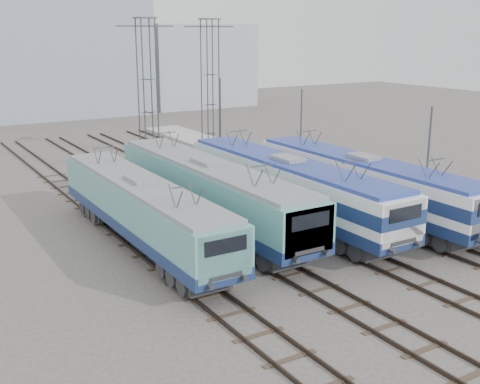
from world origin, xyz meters
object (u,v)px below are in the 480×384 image
object	(u,v)px
locomotive_far_left	(143,208)
mast_front	(427,168)
mast_mid	(301,137)
safety_cone	(469,229)
mast_rear	(221,118)
locomotive_center_left	(211,190)
catenary_tower_east	(210,85)
catenary_tower_west	(148,91)
locomotive_center_right	(289,184)
locomotive_far_right	(364,181)

from	to	relation	value
locomotive_far_left	mast_front	xyz separation A→B (m)	(15.35, -5.01, 1.30)
mast_front	locomotive_far_left	bearing A→B (deg)	161.92
mast_mid	safety_cone	world-z (taller)	mast_mid
locomotive_far_left	mast_rear	world-z (taller)	mast_rear
mast_rear	safety_cone	distance (m)	27.05
mast_front	safety_cone	size ratio (longest dim) A/B	13.54
locomotive_center_left	catenary_tower_east	size ratio (longest dim) A/B	1.57
locomotive_center_left	mast_front	bearing A→B (deg)	-28.82
catenary_tower_west	catenary_tower_east	world-z (taller)	same
locomotive_center_right	catenary_tower_east	xyz separation A→B (m)	(4.25, 17.40, 4.28)
catenary_tower_west	mast_front	distance (m)	22.00
locomotive_center_left	locomotive_far_right	bearing A→B (deg)	-17.72
locomotive_center_left	safety_cone	xyz separation A→B (m)	(11.27, -8.86, -1.78)
locomotive_far_right	catenary_tower_east	bearing A→B (deg)	90.76
mast_rear	safety_cone	xyz separation A→B (m)	(0.42, -26.89, -2.94)
catenary_tower_west	locomotive_far_right	bearing A→B (deg)	-68.23
locomotive_center_left	mast_front	world-z (taller)	mast_front
locomotive_center_right	catenary_tower_west	bearing A→B (deg)	98.31
locomotive_far_left	mast_rear	xyz separation A→B (m)	(15.35, 18.99, 1.30)
safety_cone	locomotive_far_right	bearing A→B (deg)	110.78
locomotive_center_left	safety_cone	distance (m)	14.45
catenary_tower_west	locomotive_center_right	bearing A→B (deg)	-81.69
mast_rear	safety_cone	size ratio (longest dim) A/B	13.54
catenary_tower_east	mast_rear	xyz separation A→B (m)	(2.10, 2.00, -3.14)
locomotive_center_left	safety_cone	size ratio (longest dim) A/B	36.39
catenary_tower_west	mast_rear	size ratio (longest dim) A/B	1.71
locomotive_center_left	mast_mid	size ratio (longest dim) A/B	2.69
locomotive_far_left	locomotive_far_right	distance (m)	13.64
locomotive_center_left	catenary_tower_west	bearing A→B (deg)	80.89
mast_rear	safety_cone	world-z (taller)	mast_rear
locomotive_center_right	locomotive_far_right	distance (m)	4.75
locomotive_far_right	catenary_tower_east	distance (m)	19.40
locomotive_center_left	catenary_tower_west	distance (m)	14.85
locomotive_far_right	mast_rear	world-z (taller)	mast_rear
locomotive_center_right	safety_cone	distance (m)	10.26
locomotive_center_left	locomotive_center_right	xyz separation A→B (m)	(4.50, -1.37, 0.03)
locomotive_center_right	catenary_tower_west	distance (m)	16.14
locomotive_center_left	safety_cone	world-z (taller)	locomotive_center_left
catenary_tower_east	mast_mid	distance (m)	10.69
locomotive_center_right	mast_rear	xyz separation A→B (m)	(6.35, 19.40, 1.14)
mast_mid	mast_rear	distance (m)	12.00
mast_front	mast_mid	bearing A→B (deg)	90.00
mast_front	mast_mid	size ratio (longest dim) A/B	1.00
locomotive_center_right	catenary_tower_west	size ratio (longest dim) A/B	1.54
locomotive_center_right	locomotive_far_left	bearing A→B (deg)	177.38
locomotive_center_right	mast_mid	xyz separation A→B (m)	(6.35, 7.40, 1.14)
catenary_tower_east	locomotive_center_right	bearing A→B (deg)	-103.72
locomotive_far_left	catenary_tower_west	bearing A→B (deg)	65.76
mast_mid	locomotive_far_right	bearing A→B (deg)	-101.74
locomotive_far_left	locomotive_far_right	size ratio (longest dim) A/B	0.98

